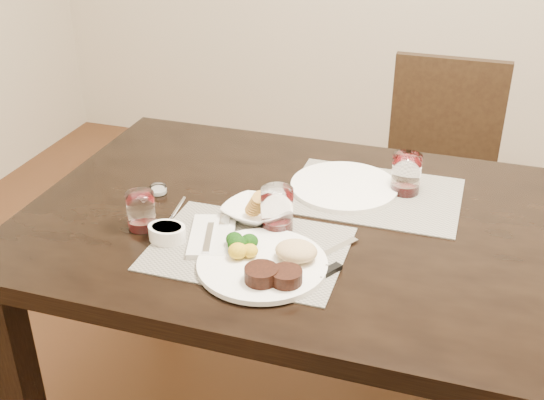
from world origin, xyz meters
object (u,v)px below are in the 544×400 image
(steak_knife, at_px, (327,267))
(far_plate, at_px, (344,186))
(dinner_plate, at_px, (268,262))
(cracker_bowl, at_px, (254,211))
(chair_far, at_px, (439,168))
(wine_glass_near, at_px, (277,211))

(steak_knife, relative_size, far_plate, 0.77)
(dinner_plate, distance_m, cracker_bowl, 0.23)
(far_plate, bearing_deg, chair_far, 74.22)
(dinner_plate, distance_m, steak_knife, 0.13)
(cracker_bowl, xyz_separation_m, far_plate, (0.19, 0.23, -0.01))
(far_plate, bearing_deg, steak_knife, -83.03)
(steak_knife, relative_size, cracker_bowl, 1.25)
(cracker_bowl, bearing_deg, dinner_plate, -62.92)
(dinner_plate, relative_size, steak_knife, 1.31)
(chair_far, bearing_deg, steak_knife, -98.07)
(chair_far, height_order, cracker_bowl, chair_far)
(chair_far, distance_m, dinner_plate, 1.26)
(cracker_bowl, bearing_deg, wine_glass_near, -24.65)
(chair_far, xyz_separation_m, steak_knife, (-0.16, -1.15, 0.26))
(cracker_bowl, height_order, wine_glass_near, wine_glass_near)
(steak_knife, bearing_deg, chair_far, 112.81)
(wine_glass_near, xyz_separation_m, far_plate, (0.11, 0.26, -0.04))
(dinner_plate, relative_size, far_plate, 1.01)
(dinner_plate, xyz_separation_m, cracker_bowl, (-0.11, 0.21, 0.00))
(cracker_bowl, distance_m, wine_glass_near, 0.09)
(cracker_bowl, bearing_deg, far_plate, 51.04)
(wine_glass_near, relative_size, far_plate, 0.37)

